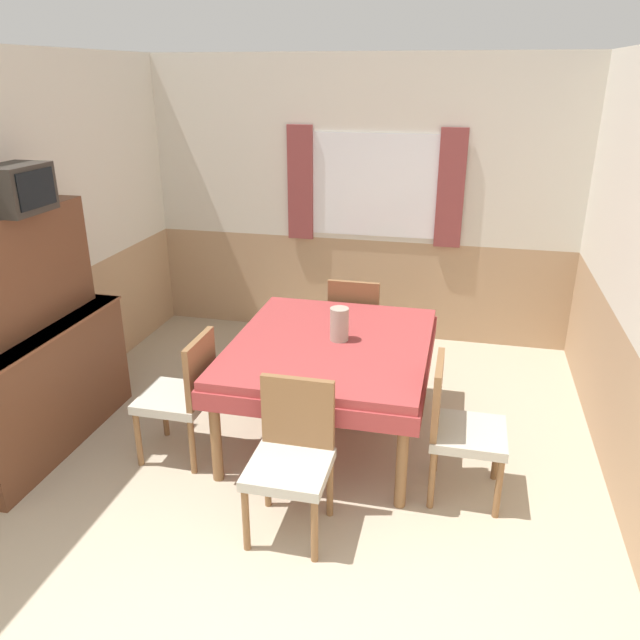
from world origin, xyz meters
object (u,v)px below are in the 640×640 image
(dining_table, at_px, (331,355))
(chair_left_near, at_px, (184,392))
(chair_head_near, at_px, (292,453))
(vase, at_px, (339,324))
(chair_right_near, at_px, (458,425))
(sideboard, at_px, (33,355))
(chair_head_window, at_px, (356,322))
(tv, at_px, (17,189))

(dining_table, bearing_deg, chair_left_near, -151.52)
(chair_head_near, bearing_deg, vase, -92.81)
(chair_right_near, bearing_deg, sideboard, -88.21)
(sideboard, distance_m, vase, 2.06)
(chair_head_window, distance_m, sideboard, 2.48)
(vase, bearing_deg, chair_head_window, 93.04)
(chair_head_window, xyz_separation_m, vase, (0.05, -0.96, 0.36))
(dining_table, xyz_separation_m, tv, (-1.86, -0.50, 1.14))
(chair_left_near, xyz_separation_m, chair_head_near, (0.88, -0.52, 0.00))
(dining_table, relative_size, chair_right_near, 1.81)
(chair_left_near, height_order, vase, vase)
(dining_table, height_order, tv, tv)
(chair_head_window, distance_m, chair_right_near, 1.72)
(chair_right_near, distance_m, vase, 1.05)
(dining_table, relative_size, chair_head_window, 1.81)
(chair_right_near, bearing_deg, tv, -89.62)
(chair_right_near, distance_m, sideboard, 2.80)
(dining_table, distance_m, chair_right_near, 1.02)
(tv, distance_m, vase, 2.20)
(vase, bearing_deg, dining_table, -142.12)
(chair_left_near, xyz_separation_m, chair_head_window, (0.88, 1.48, 0.00))
(chair_head_window, bearing_deg, sideboard, -140.66)
(dining_table, xyz_separation_m, chair_right_near, (0.88, -0.48, -0.15))
(chair_right_near, height_order, tv, tv)
(chair_right_near, height_order, vase, vase)
(chair_left_near, bearing_deg, vase, -60.96)
(tv, height_order, vase, tv)
(chair_head_window, xyz_separation_m, chair_head_near, (0.00, -2.00, 0.00))
(chair_head_window, height_order, sideboard, sideboard)
(chair_right_near, bearing_deg, chair_head_near, -59.57)
(chair_right_near, xyz_separation_m, chair_head_near, (-0.88, -0.52, 0.00))
(tv, bearing_deg, chair_head_window, 38.76)
(chair_right_near, height_order, chair_head_near, same)
(tv, bearing_deg, chair_left_near, 1.07)
(chair_head_near, bearing_deg, chair_right_near, -149.57)
(chair_head_near, relative_size, vase, 3.79)
(chair_left_near, bearing_deg, dining_table, -61.52)
(chair_head_window, xyz_separation_m, sideboard, (-1.91, -1.57, 0.20))
(chair_left_near, relative_size, chair_head_near, 1.00)
(chair_head_window, distance_m, tv, 2.72)
(chair_left_near, bearing_deg, chair_right_near, -90.00)
(chair_head_near, relative_size, sideboard, 0.54)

